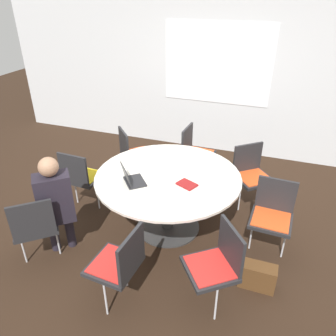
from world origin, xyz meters
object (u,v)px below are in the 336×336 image
(chair_3, at_px, (273,212))
(laptop, at_px, (131,178))
(chair_2, at_px, (217,261))
(chair_6, at_px, (133,151))
(person_0, at_px, (55,200))
(chair_0, at_px, (35,224))
(chair_1, at_px, (120,262))
(chair_7, at_px, (81,175))
(coffee_cup, at_px, (210,178))
(chair_4, at_px, (251,172))
(chair_5, at_px, (195,150))
(handbag, at_px, (257,276))
(spiral_notebook, at_px, (187,184))

(chair_3, relative_size, laptop, 2.43)
(chair_2, distance_m, chair_6, 2.42)
(chair_6, height_order, person_0, person_0)
(chair_0, xyz_separation_m, laptop, (0.76, 0.75, 0.28))
(chair_1, bearing_deg, chair_7, 48.93)
(chair_0, height_order, coffee_cup, chair_0)
(coffee_cup, bearing_deg, chair_1, -112.54)
(chair_3, xyz_separation_m, coffee_cup, (-0.72, 0.03, 0.27))
(chair_7, bearing_deg, chair_3, 3.38)
(person_0, bearing_deg, chair_0, -160.88)
(chair_4, xyz_separation_m, chair_5, (-0.88, 0.38, 0.00))
(chair_3, bearing_deg, handbag, 88.25)
(chair_7, distance_m, spiral_notebook, 1.50)
(chair_0, relative_size, chair_2, 1.00)
(coffee_cup, bearing_deg, laptop, -158.46)
(chair_7, distance_m, person_0, 0.87)
(chair_3, bearing_deg, person_0, 23.46)
(chair_0, relative_size, chair_6, 1.00)
(chair_7, height_order, spiral_notebook, chair_7)
(chair_2, xyz_separation_m, chair_3, (0.42, 0.92, 0.00))
(chair_6, relative_size, handbag, 2.44)
(chair_2, bearing_deg, chair_7, 27.83)
(chair_1, distance_m, laptop, 1.01)
(person_0, bearing_deg, chair_7, 65.64)
(person_0, bearing_deg, chair_1, -63.40)
(chair_6, distance_m, spiral_notebook, 1.51)
(chair_0, relative_size, chair_1, 1.00)
(chair_3, relative_size, chair_5, 1.00)
(chair_0, height_order, spiral_notebook, chair_0)
(chair_3, bearing_deg, chair_6, -19.35)
(chair_6, xyz_separation_m, coffee_cup, (1.35, -0.81, 0.27))
(chair_2, xyz_separation_m, chair_6, (-1.65, 1.77, 0.00))
(chair_6, distance_m, chair_7, 0.92)
(chair_4, distance_m, person_0, 2.48)
(chair_4, xyz_separation_m, laptop, (-1.22, -1.12, 0.28))
(chair_1, height_order, handbag, chair_1)
(handbag, bearing_deg, chair_7, 166.18)
(coffee_cup, bearing_deg, chair_3, -2.23)
(chair_4, height_order, spiral_notebook, chair_4)
(chair_0, bearing_deg, coffee_cup, -6.67)
(chair_5, relative_size, chair_7, 1.00)
(person_0, height_order, coffee_cup, person_0)
(chair_0, distance_m, chair_7, 1.04)
(chair_4, xyz_separation_m, spiral_notebook, (-0.61, -0.95, 0.24))
(handbag, bearing_deg, chair_5, 122.97)
(chair_1, distance_m, handbag, 1.40)
(chair_2, relative_size, spiral_notebook, 3.47)
(chair_2, relative_size, chair_7, 1.00)
(chair_4, bearing_deg, chair_3, 71.83)
(laptop, xyz_separation_m, spiral_notebook, (0.60, 0.16, -0.05))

